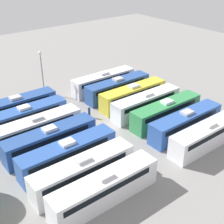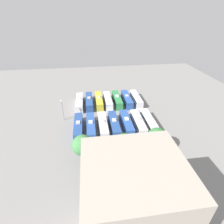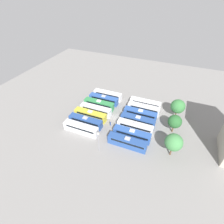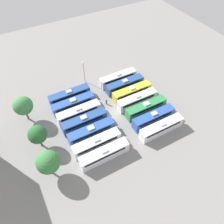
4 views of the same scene
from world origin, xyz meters
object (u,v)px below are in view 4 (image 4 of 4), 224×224
object	(u,v)px
bus_3	(137,100)
light_pole	(84,69)
bus_7	(104,154)
bus_10	(84,121)
bus_13	(70,95)
tree_0	(48,162)
bus_0	(161,127)
tree_2	(23,106)
bus_1	(153,117)
tree_1	(37,135)
bus_9	(91,132)
bus_6	(118,78)
bus_8	(97,143)
bus_5	(125,85)
worker_person	(106,102)
bus_11	(79,112)
bus_12	(73,104)
bus_4	(132,92)
bus_2	(146,108)

from	to	relation	value
bus_3	light_pole	xyz separation A→B (m)	(15.84, 8.96, 3.49)
bus_7	bus_10	size ratio (longest dim) A/B	1.00
bus_13	light_pole	xyz separation A→B (m)	(5.04, -6.99, 3.49)
bus_3	tree_0	xyz separation A→B (m)	(-9.00, 27.85, 3.19)
bus_0	tree_2	size ratio (longest dim) A/B	1.55
bus_1	bus_10	distance (m)	17.97
bus_1	tree_1	distance (m)	28.94
bus_9	bus_6	bearing A→B (deg)	-47.42
bus_8	bus_5	bearing A→B (deg)	-48.37
bus_6	worker_person	world-z (taller)	bus_6
bus_0	bus_9	distance (m)	17.55
bus_9	tree_1	xyz separation A→B (m)	(3.17, 11.84, 2.78)
bus_9	bus_11	distance (m)	7.36
bus_1	bus_12	xyz separation A→B (m)	(14.62, 16.43, 0.00)
bus_5	light_pole	size ratio (longest dim) A/B	1.58
light_pole	tree_1	bearing A→B (deg)	131.36
worker_person	tree_2	bearing A→B (deg)	76.43
bus_0	bus_1	size ratio (longest dim) A/B	1.00
bus_5	bus_9	xyz separation A→B (m)	(-11.10, 16.28, 0.00)
tree_1	bus_5	bearing A→B (deg)	-74.25
bus_6	bus_10	xyz separation A→B (m)	(-10.82, 16.19, 0.00)
bus_5	bus_10	xyz separation A→B (m)	(-7.20, 16.45, 0.00)
bus_12	bus_3	bearing A→B (deg)	-113.59
bus_12	bus_4	bearing A→B (deg)	-102.37
bus_4	bus_8	bearing A→B (deg)	123.39
bus_8	tree_0	bearing A→B (deg)	97.07
bus_11	tree_1	xyz separation A→B (m)	(-4.19, 11.63, 2.78)
bus_8	tree_0	world-z (taller)	tree_0
bus_2	tree_0	xyz separation A→B (m)	(-5.31, 28.28, 3.19)
bus_8	worker_person	bearing A→B (deg)	-36.71
bus_4	bus_5	world-z (taller)	same
bus_9	tree_1	world-z (taller)	tree_1
bus_9	bus_11	xyz separation A→B (m)	(7.36, 0.21, 0.00)
bus_1	bus_6	bearing A→B (deg)	0.45
bus_3	bus_4	bearing A→B (deg)	-6.91
bus_12	bus_13	world-z (taller)	same
bus_6	bus_11	xyz separation A→B (m)	(-7.36, 16.23, 0.00)
bus_0	tree_2	xyz separation A→B (m)	(20.37, 28.51, 3.52)
bus_1	bus_11	distance (m)	19.69
bus_1	bus_5	size ratio (longest dim) A/B	1.00
bus_12	bus_2	bearing A→B (deg)	-122.88
bus_12	tree_0	xyz separation A→B (m)	(-16.10, 11.59, 3.19)
bus_3	bus_5	distance (m)	7.17
bus_11	light_pole	distance (m)	14.79
tree_0	tree_1	distance (m)	8.25
bus_8	bus_3	bearing A→B (deg)	-65.08
bus_12	tree_2	size ratio (longest dim) A/B	1.55
bus_4	tree_2	world-z (taller)	tree_2
bus_0	bus_7	world-z (taller)	same
bus_0	bus_12	xyz separation A→B (m)	(18.29, 16.24, 0.00)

